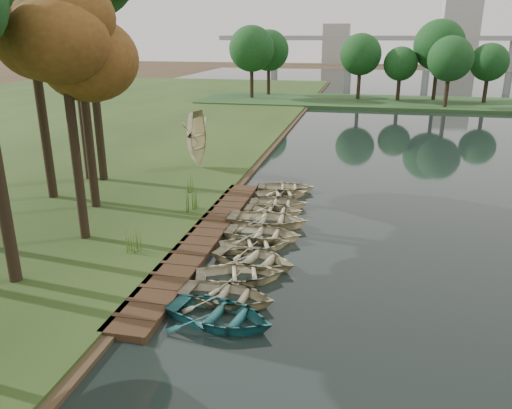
% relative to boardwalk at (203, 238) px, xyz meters
% --- Properties ---
extents(ground, '(300.00, 300.00, 0.00)m').
position_rel_boardwalk_xyz_m(ground, '(1.60, 0.00, -0.15)').
color(ground, '#3D2F1D').
extents(boardwalk, '(1.60, 16.00, 0.30)m').
position_rel_boardwalk_xyz_m(boardwalk, '(0.00, 0.00, 0.00)').
color(boardwalk, '#362414').
rests_on(boardwalk, ground).
extents(peninsula, '(50.00, 14.00, 0.45)m').
position_rel_boardwalk_xyz_m(peninsula, '(9.60, 50.00, 0.08)').
color(peninsula, '#274820').
rests_on(peninsula, ground).
extents(far_trees, '(45.60, 5.60, 8.80)m').
position_rel_boardwalk_xyz_m(far_trees, '(6.27, 50.00, 6.28)').
color(far_trees, black).
rests_on(far_trees, peninsula).
extents(bridge, '(95.90, 4.00, 8.60)m').
position_rel_boardwalk_xyz_m(bridge, '(13.91, 120.00, 6.93)').
color(bridge, '#A5A5A0').
rests_on(bridge, ground).
extents(building_a, '(10.00, 8.00, 18.00)m').
position_rel_boardwalk_xyz_m(building_a, '(31.60, 140.00, 8.85)').
color(building_a, '#A5A5A0').
rests_on(building_a, ground).
extents(building_b, '(8.00, 8.00, 12.00)m').
position_rel_boardwalk_xyz_m(building_b, '(-3.40, 145.00, 5.85)').
color(building_b, '#A5A5A0').
rests_on(building_b, ground).
extents(rowboat_0, '(4.08, 3.29, 0.75)m').
position_rel_boardwalk_xyz_m(rowboat_0, '(2.65, -6.37, 0.27)').
color(rowboat_0, '#2B7677').
rests_on(rowboat_0, water).
extents(rowboat_1, '(3.60, 2.73, 0.70)m').
position_rel_boardwalk_xyz_m(rowboat_1, '(2.51, -5.08, 0.25)').
color(rowboat_1, '#BFB58A').
rests_on(rowboat_1, water).
extents(rowboat_2, '(3.90, 3.26, 0.69)m').
position_rel_boardwalk_xyz_m(rowboat_2, '(2.56, -3.44, 0.25)').
color(rowboat_2, '#BFB58A').
rests_on(rowboat_2, water).
extents(rowboat_3, '(4.03, 3.34, 0.72)m').
position_rel_boardwalk_xyz_m(rowboat_3, '(2.80, -1.98, 0.26)').
color(rowboat_3, '#BFB58A').
rests_on(rowboat_3, water).
extents(rowboat_4, '(3.65, 3.14, 0.64)m').
position_rel_boardwalk_xyz_m(rowboat_4, '(2.49, -0.50, 0.22)').
color(rowboat_4, '#BFB58A').
rests_on(rowboat_4, water).
extents(rowboat_5, '(3.57, 2.60, 0.72)m').
position_rel_boardwalk_xyz_m(rowboat_5, '(2.61, 0.69, 0.26)').
color(rowboat_5, '#BFB58A').
rests_on(rowboat_5, water).
extents(rowboat_6, '(3.92, 2.80, 0.81)m').
position_rel_boardwalk_xyz_m(rowboat_6, '(2.47, 2.40, 0.31)').
color(rowboat_6, '#BFB58A').
rests_on(rowboat_6, water).
extents(rowboat_7, '(3.02, 2.17, 0.62)m').
position_rel_boardwalk_xyz_m(rowboat_7, '(2.47, 4.05, 0.21)').
color(rowboat_7, '#BFB58A').
rests_on(rowboat_7, water).
extents(rowboat_8, '(3.30, 2.50, 0.64)m').
position_rel_boardwalk_xyz_m(rowboat_8, '(2.55, 5.19, 0.22)').
color(rowboat_8, '#BFB58A').
rests_on(rowboat_8, water).
extents(rowboat_9, '(3.56, 3.10, 0.62)m').
position_rel_boardwalk_xyz_m(rowboat_9, '(2.44, 6.87, 0.21)').
color(rowboat_9, '#BFB58A').
rests_on(rowboat_9, water).
extents(rowboat_10, '(3.65, 2.86, 0.69)m').
position_rel_boardwalk_xyz_m(rowboat_10, '(2.49, 8.08, 0.24)').
color(rowboat_10, '#BFB58A').
rests_on(rowboat_10, water).
extents(stored_rowboat, '(4.43, 3.68, 0.79)m').
position_rel_boardwalk_xyz_m(stored_rowboat, '(-4.05, 11.51, 0.55)').
color(stored_rowboat, '#BFB58A').
rests_on(stored_rowboat, bank).
extents(tree_2, '(4.55, 4.55, 10.12)m').
position_rel_boardwalk_xyz_m(tree_2, '(-5.03, -1.32, 8.27)').
color(tree_2, black).
rests_on(tree_2, bank).
extents(reeds_0, '(0.60, 0.60, 0.96)m').
position_rel_boardwalk_xyz_m(reeds_0, '(-2.25, -2.26, 0.63)').
color(reeds_0, '#3F661E').
rests_on(reeds_0, bank).
extents(reeds_1, '(0.60, 0.60, 1.06)m').
position_rel_boardwalk_xyz_m(reeds_1, '(-1.47, 3.36, 0.68)').
color(reeds_1, '#3F661E').
rests_on(reeds_1, bank).
extents(reeds_2, '(0.60, 0.60, 1.13)m').
position_rel_boardwalk_xyz_m(reeds_2, '(-1.58, 3.04, 0.71)').
color(reeds_2, '#3F661E').
rests_on(reeds_2, bank).
extents(reeds_3, '(0.60, 0.60, 0.90)m').
position_rel_boardwalk_xyz_m(reeds_3, '(-2.61, 6.09, 0.60)').
color(reeds_3, '#3F661E').
rests_on(reeds_3, bank).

